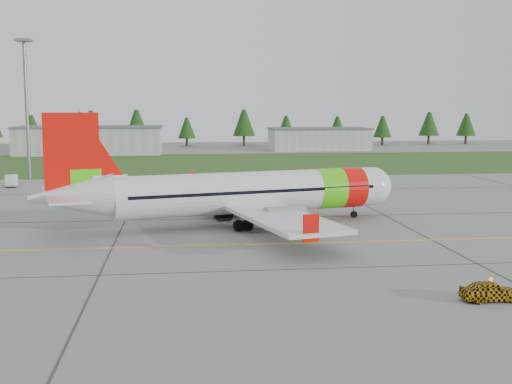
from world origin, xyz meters
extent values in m
plane|color=gray|center=(0.00, 0.00, 0.00)|extent=(320.00, 320.00, 0.00)
cylinder|color=silver|center=(-3.45, 16.53, 2.95)|extent=(24.89, 9.58, 3.71)
sphere|color=silver|center=(8.55, 19.52, 2.95)|extent=(3.71, 3.71, 3.71)
cone|color=silver|center=(-18.67, 12.73, 3.28)|extent=(7.36, 5.21, 3.71)
cube|color=black|center=(8.83, 19.59, 3.28)|extent=(2.07, 2.77, 0.53)
cylinder|color=#4BD510|center=(3.94, 18.37, 2.95)|extent=(3.32, 4.27, 3.79)
cylinder|color=red|center=(6.15, 18.92, 2.95)|extent=(2.95, 4.18, 3.79)
cube|color=silver|center=(-3.91, 16.41, 1.90)|extent=(12.44, 30.79, 0.34)
cube|color=red|center=(-8.49, 30.85, 2.42)|extent=(1.15, 0.44, 1.90)
cube|color=red|center=(-1.17, 1.51, 2.42)|extent=(1.15, 0.44, 1.90)
cylinder|color=gray|center=(-3.79, 21.83, 1.38)|extent=(3.80, 2.77, 2.00)
cylinder|color=gray|center=(-1.26, 11.68, 1.38)|extent=(3.80, 2.77, 2.00)
cube|color=red|center=(-18.49, 12.77, 6.47)|extent=(4.33, 1.39, 7.23)
cube|color=#4BD510|center=(-17.47, 13.03, 4.37)|extent=(2.50, 0.99, 2.28)
cube|color=silver|center=(-19.13, 12.61, 3.52)|extent=(5.60, 11.35, 0.21)
cylinder|color=slate|center=(6.70, 19.06, 0.67)|extent=(0.17, 0.17, 1.33)
cylinder|color=black|center=(6.70, 19.06, 0.32)|extent=(0.69, 0.41, 0.65)
cylinder|color=slate|center=(-5.47, 18.76, 0.90)|extent=(0.21, 0.21, 1.81)
cylinder|color=black|center=(-5.84, 18.67, 0.49)|extent=(1.06, 0.65, 0.99)
cylinder|color=slate|center=(-4.19, 13.60, 0.90)|extent=(0.21, 0.21, 1.81)
cylinder|color=black|center=(-4.55, 13.51, 0.49)|extent=(1.06, 0.65, 0.99)
imported|color=#E4A40C|center=(6.82, -8.03, 1.64)|extent=(1.13, 1.33, 3.28)
imported|color=silver|center=(-32.34, 48.72, 2.34)|extent=(1.95, 1.89, 4.67)
cube|color=#30561E|center=(0.00, 82.00, 0.01)|extent=(320.00, 50.00, 0.03)
cube|color=gold|center=(0.00, 8.00, 0.01)|extent=(120.00, 0.25, 0.02)
cube|color=#A8A8A3|center=(-30.00, 110.00, 3.00)|extent=(32.00, 14.00, 6.00)
cube|color=#A8A8A3|center=(25.00, 118.00, 2.60)|extent=(24.00, 12.00, 5.20)
cylinder|color=slate|center=(-32.00, 58.00, 10.00)|extent=(0.50, 0.50, 20.00)
camera|label=1|loc=(-9.91, -40.12, 10.42)|focal=45.00mm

